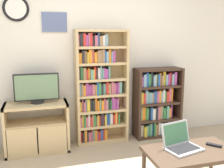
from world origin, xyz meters
The scene contains 8 objects.
wall_back centered at (-0.01, 1.76, 1.30)m, with size 7.18×0.09×2.60m.
tv_stand centered at (-0.79, 1.48, 0.34)m, with size 0.85×0.41×0.68m.
television centered at (-0.77, 1.52, 0.89)m, with size 0.59×0.18×0.41m.
bookshelf_tall centered at (0.12, 1.60, 0.83)m, with size 0.77×0.25×1.68m.
bookshelf_short centered at (1.02, 1.57, 0.54)m, with size 0.74×0.30×1.09m.
coffee_table centered at (0.73, 0.09, 0.38)m, with size 0.94×0.54×0.43m.
laptop centered at (0.65, 0.17, 0.50)m, with size 0.42×0.36×0.26m.
remote_near_laptop centered at (1.02, 0.12, 0.44)m, with size 0.14×0.15×0.02m.
Camera 1 is at (-0.74, -2.10, 1.60)m, focal length 42.00 mm.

